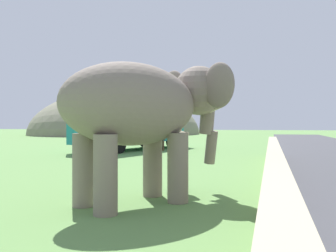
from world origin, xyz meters
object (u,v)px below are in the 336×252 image
elephant (146,108)px  person_handler (177,153)px  cow_near (155,137)px  bus_teal (133,118)px  cow_mid (181,136)px

elephant → person_handler: 1.84m
elephant → cow_near: (14.28, 4.40, -1.12)m
person_handler → cow_near: bearing=20.1°
person_handler → bus_teal: (13.59, 6.42, 1.16)m
person_handler → cow_near: (12.81, 4.69, -0.06)m
cow_near → elephant: bearing=-162.9°
elephant → cow_mid: bearing=11.3°
person_handler → cow_mid: person_handler is taller
bus_teal → cow_mid: bearing=-65.6°
person_handler → elephant: bearing=168.6°
bus_teal → cow_near: (-0.78, -1.72, -1.21)m
cow_near → cow_mid: same height
elephant → cow_near: 14.99m
person_handler → cow_near: 13.65m
person_handler → bus_teal: 15.07m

